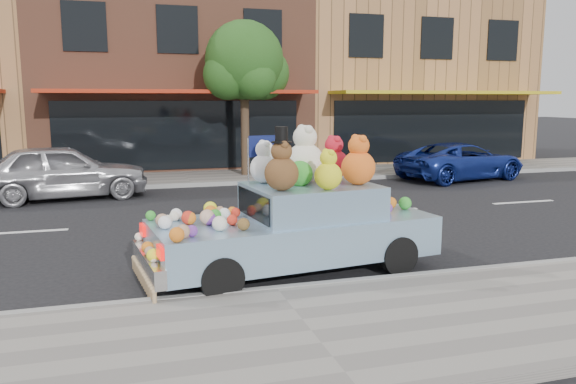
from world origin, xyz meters
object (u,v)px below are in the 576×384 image
object	(u,v)px
street_tree	(245,67)
car_silver	(62,171)
car_blue	(461,161)
art_car	(297,219)

from	to	relation	value
street_tree	car_silver	size ratio (longest dim) A/B	1.19
car_blue	art_car	size ratio (longest dim) A/B	0.95
street_tree	car_blue	world-z (taller)	street_tree
car_silver	car_blue	xyz separation A→B (m)	(12.36, 0.29, -0.13)
car_blue	art_car	xyz separation A→B (m)	(-8.21, -8.11, 0.20)
street_tree	car_silver	xyz separation A→B (m)	(-5.57, -2.71, -2.94)
street_tree	car_blue	bearing A→B (deg)	-19.66
art_car	car_silver	bearing A→B (deg)	110.48
art_car	car_blue	bearing A→B (deg)	37.23
car_blue	art_car	world-z (taller)	art_car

